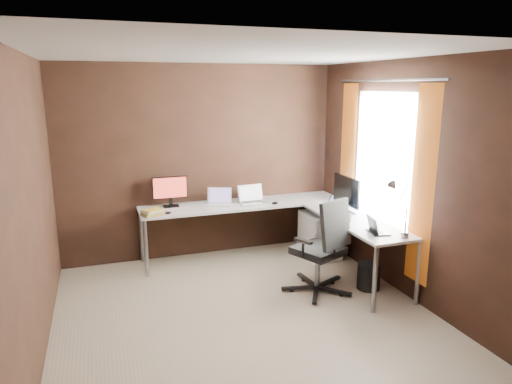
# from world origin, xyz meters

# --- Properties ---
(room) EXTENTS (3.60, 3.60, 2.50)m
(room) POSITION_xyz_m (0.34, 0.07, 1.28)
(room) COLOR tan
(room) RESTS_ON ground
(desk) EXTENTS (2.65, 2.25, 0.73)m
(desk) POSITION_xyz_m (0.84, 1.04, 0.68)
(desk) COLOR silver
(desk) RESTS_ON ground
(drawer_pedestal) EXTENTS (0.42, 0.50, 0.60)m
(drawer_pedestal) POSITION_xyz_m (1.43, 1.15, 0.30)
(drawer_pedestal) COLOR silver
(drawer_pedestal) RESTS_ON ground
(monitor_left) EXTENTS (0.44, 0.12, 0.39)m
(monitor_left) POSITION_xyz_m (-0.44, 1.65, 0.95)
(monitor_left) COLOR black
(monitor_left) RESTS_ON desk
(monitor_right) EXTENTS (0.14, 0.55, 0.45)m
(monitor_right) POSITION_xyz_m (1.50, 0.64, 0.99)
(monitor_right) COLOR black
(monitor_right) RESTS_ON desk
(laptop_white) EXTENTS (0.37, 0.32, 0.21)m
(laptop_white) POSITION_xyz_m (0.17, 1.54, 0.78)
(laptop_white) COLOR silver
(laptop_white) RESTS_ON desk
(laptop_silver) EXTENTS (0.36, 0.27, 0.23)m
(laptop_silver) POSITION_xyz_m (0.59, 1.48, 0.78)
(laptop_silver) COLOR silver
(laptop_silver) RESTS_ON desk
(laptop_black_big) EXTENTS (0.41, 0.44, 0.24)m
(laptop_black_big) POSITION_xyz_m (1.32, 0.51, 0.78)
(laptop_black_big) COLOR black
(laptop_black_big) RESTS_ON desk
(laptop_black_small) EXTENTS (0.23, 0.28, 0.17)m
(laptop_black_small) POSITION_xyz_m (1.42, -0.12, 0.77)
(laptop_black_small) COLOR black
(laptop_black_small) RESTS_ON desk
(book_stack) EXTENTS (0.28, 0.26, 0.08)m
(book_stack) POSITION_xyz_m (-0.70, 1.30, 0.77)
(book_stack) COLOR tan
(book_stack) RESTS_ON desk
(mouse_left) EXTENTS (0.09, 0.08, 0.03)m
(mouse_left) POSITION_xyz_m (-0.52, 1.30, 0.75)
(mouse_left) COLOR black
(mouse_left) RESTS_ON desk
(mouse_corner) EXTENTS (0.10, 0.07, 0.03)m
(mouse_corner) POSITION_xyz_m (0.84, 1.30, 0.75)
(mouse_corner) COLOR black
(mouse_corner) RESTS_ON desk
(desk_lamp) EXTENTS (0.19, 0.22, 0.58)m
(desk_lamp) POSITION_xyz_m (1.54, -0.29, 1.09)
(desk_lamp) COLOR slate
(desk_lamp) RESTS_ON desk
(office_chair) EXTENTS (0.61, 0.64, 1.07)m
(office_chair) POSITION_xyz_m (0.95, 0.19, 0.31)
(office_chair) COLOR black
(office_chair) RESTS_ON ground
(wastebasket) EXTENTS (0.32, 0.32, 0.29)m
(wastebasket) POSITION_xyz_m (1.50, 0.08, 0.15)
(wastebasket) COLOR black
(wastebasket) RESTS_ON ground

